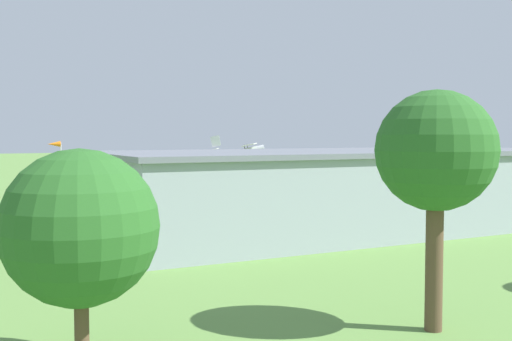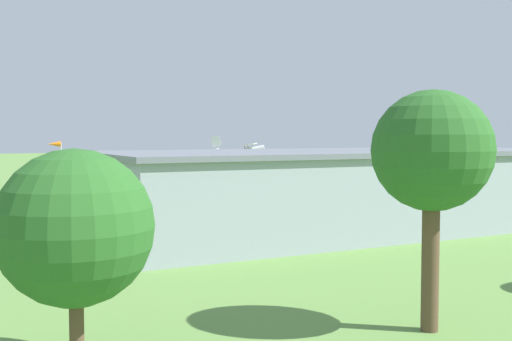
{
  "view_description": "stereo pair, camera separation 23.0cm",
  "coord_description": "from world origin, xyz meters",
  "px_view_note": "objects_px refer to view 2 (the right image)",
  "views": [
    {
      "loc": [
        28.42,
        71.44,
        7.4
      ],
      "look_at": [
        -4.81,
        11.51,
        3.55
      ],
      "focal_mm": 44.13,
      "sensor_mm": 36.0,
      "label": 1
    },
    {
      "loc": [
        28.22,
        71.55,
        7.4
      ],
      "look_at": [
        -4.81,
        11.51,
        3.55
      ],
      "focal_mm": 44.13,
      "sensor_mm": 36.0,
      "label": 2
    }
  ],
  "objects_px": {
    "tree_behind_hangar_left": "(432,153)",
    "person_walking_on_apron": "(365,193)",
    "car_black": "(30,221)",
    "person_at_fence_line": "(389,192)",
    "person_watching_takeoff": "(95,212)",
    "person_near_hangar_door": "(45,213)",
    "windsock": "(55,149)",
    "hangar": "(344,190)",
    "person_crossing_taxiway": "(423,194)",
    "tree_at_field_edge": "(75,228)",
    "biplane": "(241,153)"
  },
  "relations": [
    {
      "from": "car_black",
      "to": "person_watching_takeoff",
      "type": "relative_size",
      "value": 2.81
    },
    {
      "from": "person_watching_takeoff",
      "to": "person_crossing_taxiway",
      "type": "relative_size",
      "value": 1.03
    },
    {
      "from": "person_watching_takeoff",
      "to": "person_near_hangar_door",
      "type": "bearing_deg",
      "value": -28.18
    },
    {
      "from": "person_at_fence_line",
      "to": "person_watching_takeoff",
      "type": "distance_m",
      "value": 34.62
    },
    {
      "from": "hangar",
      "to": "tree_at_field_edge",
      "type": "height_order",
      "value": "tree_at_field_edge"
    },
    {
      "from": "car_black",
      "to": "tree_behind_hangar_left",
      "type": "height_order",
      "value": "tree_behind_hangar_left"
    },
    {
      "from": "car_black",
      "to": "person_watching_takeoff",
      "type": "distance_m",
      "value": 6.55
    },
    {
      "from": "car_black",
      "to": "person_at_fence_line",
      "type": "relative_size",
      "value": 2.77
    },
    {
      "from": "person_near_hangar_door",
      "to": "tree_behind_hangar_left",
      "type": "relative_size",
      "value": 0.18
    },
    {
      "from": "biplane",
      "to": "person_walking_on_apron",
      "type": "height_order",
      "value": "biplane"
    },
    {
      "from": "tree_at_field_edge",
      "to": "windsock",
      "type": "height_order",
      "value": "tree_at_field_edge"
    },
    {
      "from": "person_crossing_taxiway",
      "to": "car_black",
      "type": "bearing_deg",
      "value": 2.74
    },
    {
      "from": "person_near_hangar_door",
      "to": "person_walking_on_apron",
      "type": "distance_m",
      "value": 36.11
    },
    {
      "from": "person_at_fence_line",
      "to": "windsock",
      "type": "bearing_deg",
      "value": -17.69
    },
    {
      "from": "biplane",
      "to": "person_at_fence_line",
      "type": "xyz_separation_m",
      "value": [
        -12.64,
        12.67,
        -4.36
      ]
    },
    {
      "from": "car_black",
      "to": "person_at_fence_line",
      "type": "xyz_separation_m",
      "value": [
        -40.32,
        -5.59,
        -0.01
      ]
    },
    {
      "from": "person_watching_takeoff",
      "to": "person_walking_on_apron",
      "type": "distance_m",
      "value": 32.59
    },
    {
      "from": "person_crossing_taxiway",
      "to": "tree_behind_hangar_left",
      "type": "relative_size",
      "value": 0.18
    },
    {
      "from": "windsock",
      "to": "person_near_hangar_door",
      "type": "bearing_deg",
      "value": 74.71
    },
    {
      "from": "tree_behind_hangar_left",
      "to": "car_black",
      "type": "bearing_deg",
      "value": -74.25
    },
    {
      "from": "hangar",
      "to": "car_black",
      "type": "bearing_deg",
      "value": -25.35
    },
    {
      "from": "car_black",
      "to": "tree_at_field_edge",
      "type": "distance_m",
      "value": 30.8
    },
    {
      "from": "person_at_fence_line",
      "to": "person_near_hangar_door",
      "type": "height_order",
      "value": "person_at_fence_line"
    },
    {
      "from": "person_crossing_taxiway",
      "to": "hangar",
      "type": "bearing_deg",
      "value": 31.65
    },
    {
      "from": "person_watching_takeoff",
      "to": "tree_at_field_edge",
      "type": "distance_m",
      "value": 34.89
    },
    {
      "from": "biplane",
      "to": "person_at_fence_line",
      "type": "distance_m",
      "value": 18.42
    },
    {
      "from": "hangar",
      "to": "person_crossing_taxiway",
      "type": "relative_size",
      "value": 23.43
    },
    {
      "from": "biplane",
      "to": "car_black",
      "type": "distance_m",
      "value": 33.44
    },
    {
      "from": "person_near_hangar_door",
      "to": "windsock",
      "type": "distance_m",
      "value": 13.18
    },
    {
      "from": "person_near_hangar_door",
      "to": "windsock",
      "type": "height_order",
      "value": "windsock"
    },
    {
      "from": "person_near_hangar_door",
      "to": "tree_behind_hangar_left",
      "type": "bearing_deg",
      "value": 100.75
    },
    {
      "from": "tree_at_field_edge",
      "to": "windsock",
      "type": "distance_m",
      "value": 47.98
    },
    {
      "from": "car_black",
      "to": "person_at_fence_line",
      "type": "bearing_deg",
      "value": -172.11
    },
    {
      "from": "person_walking_on_apron",
      "to": "windsock",
      "type": "distance_m",
      "value": 34.57
    },
    {
      "from": "person_at_fence_line",
      "to": "person_near_hangar_door",
      "type": "relative_size",
      "value": 1.03
    },
    {
      "from": "person_watching_takeoff",
      "to": "windsock",
      "type": "distance_m",
      "value": 14.64
    },
    {
      "from": "person_crossing_taxiway",
      "to": "tree_at_field_edge",
      "type": "height_order",
      "value": "tree_at_field_edge"
    },
    {
      "from": "tree_at_field_edge",
      "to": "person_at_fence_line",
      "type": "bearing_deg",
      "value": -140.55
    },
    {
      "from": "hangar",
      "to": "person_at_fence_line",
      "type": "bearing_deg",
      "value": -139.0
    },
    {
      "from": "person_walking_on_apron",
      "to": "person_crossing_taxiway",
      "type": "distance_m",
      "value": 6.59
    },
    {
      "from": "person_crossing_taxiway",
      "to": "tree_at_field_edge",
      "type": "xyz_separation_m",
      "value": [
        45.46,
        32.41,
        3.7
      ]
    },
    {
      "from": "biplane",
      "to": "tree_at_field_edge",
      "type": "bearing_deg",
      "value": 57.42
    },
    {
      "from": "biplane",
      "to": "tree_at_field_edge",
      "type": "relative_size",
      "value": 1.22
    },
    {
      "from": "hangar",
      "to": "tree_at_field_edge",
      "type": "xyz_separation_m",
      "value": [
        25.34,
        20.0,
        1.39
      ]
    },
    {
      "from": "hangar",
      "to": "person_watching_takeoff",
      "type": "bearing_deg",
      "value": -39.79
    },
    {
      "from": "person_near_hangar_door",
      "to": "tree_behind_hangar_left",
      "type": "height_order",
      "value": "tree_behind_hangar_left"
    },
    {
      "from": "person_watching_takeoff",
      "to": "windsock",
      "type": "relative_size",
      "value": 0.25
    },
    {
      "from": "person_watching_takeoff",
      "to": "person_walking_on_apron",
      "type": "height_order",
      "value": "person_watching_takeoff"
    },
    {
      "from": "tree_behind_hangar_left",
      "to": "person_walking_on_apron",
      "type": "bearing_deg",
      "value": -125.8
    },
    {
      "from": "person_near_hangar_door",
      "to": "person_crossing_taxiway",
      "type": "xyz_separation_m",
      "value": [
        -40.0,
        3.04,
        -0.02
      ]
    }
  ]
}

